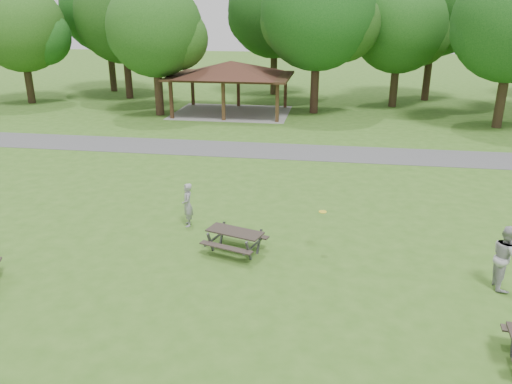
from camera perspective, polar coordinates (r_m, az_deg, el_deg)
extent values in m
plane|color=#36621C|center=(14.45, -6.52, -10.09)|extent=(160.00, 160.00, 0.00)
cube|color=#4B4B4D|center=(27.20, 1.23, 4.76)|extent=(120.00, 3.20, 0.02)
cube|color=#321F12|center=(35.63, -9.66, 10.31)|extent=(0.22, 0.22, 2.60)
cube|color=#321F12|center=(40.72, -7.25, 11.65)|extent=(0.22, 0.22, 2.60)
cube|color=#3E2916|center=(34.64, -3.75, 10.27)|extent=(0.22, 0.22, 2.60)
cube|color=#3B2115|center=(39.85, -2.03, 11.61)|extent=(0.22, 0.22, 2.60)
cube|color=#3A2615|center=(34.02, 2.44, 10.12)|extent=(0.22, 0.22, 2.60)
cube|color=#3C2615|center=(39.32, 3.38, 11.47)|extent=(0.22, 0.22, 2.60)
cube|color=#322014|center=(37.04, -2.86, 13.10)|extent=(8.60, 6.60, 0.16)
pyramid|color=#371D16|center=(36.98, -2.88, 13.99)|extent=(7.01, 7.01, 1.00)
cube|color=gray|center=(37.47, -2.79, 9.05)|extent=(8.40, 6.40, 0.03)
cylinder|color=black|center=(45.14, -24.50, 11.33)|extent=(0.60, 0.60, 3.32)
sphere|color=#204F16|center=(44.82, -25.31, 16.63)|extent=(6.80, 6.80, 6.80)
sphere|color=#154C16|center=(44.28, -23.25, 16.00)|extent=(4.42, 4.42, 4.42)
sphere|color=#1B4212|center=(45.43, -26.83, 15.78)|extent=(4.08, 4.08, 4.08)
cylinder|color=black|center=(44.89, -14.41, 12.78)|extent=(0.60, 0.60, 3.85)
sphere|color=#184112|center=(44.58, -14.98, 18.96)|extent=(7.80, 7.80, 7.80)
sphere|color=#194413|center=(44.21, -12.53, 18.13)|extent=(5.07, 5.07, 5.07)
sphere|color=#1E4A15|center=(45.04, -16.93, 18.04)|extent=(4.68, 4.68, 4.68)
cylinder|color=#332116|center=(37.10, -11.06, 11.32)|extent=(0.60, 0.60, 3.50)
sphere|color=#1A4914|center=(36.71, -11.52, 17.84)|extent=(6.60, 6.60, 6.60)
sphere|color=#1F4D16|center=(36.54, -8.99, 16.94)|extent=(4.29, 4.29, 4.29)
sphere|color=#144413|center=(37.02, -13.58, 16.94)|extent=(3.96, 3.96, 3.96)
cylinder|color=#301D15|center=(37.38, 6.72, 12.02)|extent=(0.60, 0.60, 4.02)
sphere|color=#144715|center=(37.01, 7.06, 19.72)|extent=(8.00, 8.00, 8.00)
sphere|color=#1B4313|center=(37.29, 9.93, 18.35)|extent=(5.20, 5.20, 5.20)
sphere|color=#1A4C15|center=(36.92, 4.38, 18.87)|extent=(4.80, 4.80, 4.80)
cylinder|color=black|center=(41.10, 15.50, 11.76)|extent=(0.60, 0.60, 3.43)
sphere|color=#184914|center=(40.74, 16.09, 17.79)|extent=(7.00, 7.00, 7.00)
sphere|color=#1C4513|center=(41.27, 18.21, 16.62)|extent=(4.55, 4.55, 4.55)
sphere|color=#1A4A15|center=(40.43, 13.99, 17.21)|extent=(4.20, 4.20, 4.20)
cylinder|color=black|center=(35.96, 26.21, 9.60)|extent=(0.60, 0.60, 3.78)
sphere|color=#123F12|center=(34.98, 24.97, 16.38)|extent=(4.44, 4.44, 4.44)
cylinder|color=black|center=(49.25, -16.14, 13.55)|extent=(0.60, 0.60, 4.38)
sphere|color=#154B15|center=(48.99, -16.76, 19.56)|extent=(8.00, 8.00, 8.00)
sphere|color=#1A4212|center=(48.54, -14.47, 18.82)|extent=(5.20, 5.20, 5.20)
sphere|color=#1B4513|center=(49.51, -18.55, 18.69)|extent=(4.80, 4.80, 4.80)
cylinder|color=#2F2214|center=(45.61, 2.05, 13.67)|extent=(0.60, 0.60, 4.13)
sphere|color=#134012|center=(45.32, 2.13, 20.04)|extent=(8.00, 8.00, 8.00)
sphere|color=#204A15|center=(45.44, 4.55, 18.99)|extent=(5.20, 5.20, 5.20)
sphere|color=#154012|center=(45.35, -0.04, 19.30)|extent=(4.80, 4.80, 4.80)
cylinder|color=#321F16|center=(44.88, 19.02, 12.78)|extent=(0.60, 0.60, 4.55)
sphere|color=#133E11|center=(44.61, 19.85, 19.68)|extent=(8.40, 8.40, 8.40)
sphere|color=#1A4D16|center=(45.26, 22.12, 18.33)|extent=(5.46, 5.46, 5.46)
sphere|color=#1A4C15|center=(44.16, 17.54, 19.11)|extent=(5.04, 5.04, 5.04)
cube|color=#2A221E|center=(15.63, -2.44, -4.55)|extent=(1.88, 1.19, 0.05)
cube|color=#2E2621|center=(15.30, -3.47, -6.35)|extent=(1.75, 0.76, 0.04)
cube|color=#2A231E|center=(16.21, -1.44, -4.72)|extent=(1.75, 0.76, 0.04)
cube|color=#434446|center=(15.81, -5.22, -5.76)|extent=(0.16, 0.37, 0.76)
cube|color=#404143|center=(16.37, -3.88, -4.76)|extent=(0.16, 0.37, 0.76)
cube|color=#424245|center=(16.08, -4.54, -5.16)|extent=(0.48, 1.38, 0.05)
cube|color=#464649|center=(15.21, -0.84, -6.77)|extent=(0.16, 0.37, 0.76)
cube|color=#3E3E40|center=(15.80, 0.38, -5.69)|extent=(0.16, 0.37, 0.76)
cube|color=#464649|center=(15.49, -0.22, -6.12)|extent=(0.48, 1.38, 0.05)
cylinder|color=yellow|center=(15.55, 7.63, -2.25)|extent=(0.28, 0.28, 0.02)
imported|color=gray|center=(17.68, -7.83, -1.47)|extent=(0.55, 0.66, 1.57)
imported|color=#ABABAE|center=(15.26, 26.67, -6.68)|extent=(0.70, 0.89, 1.83)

